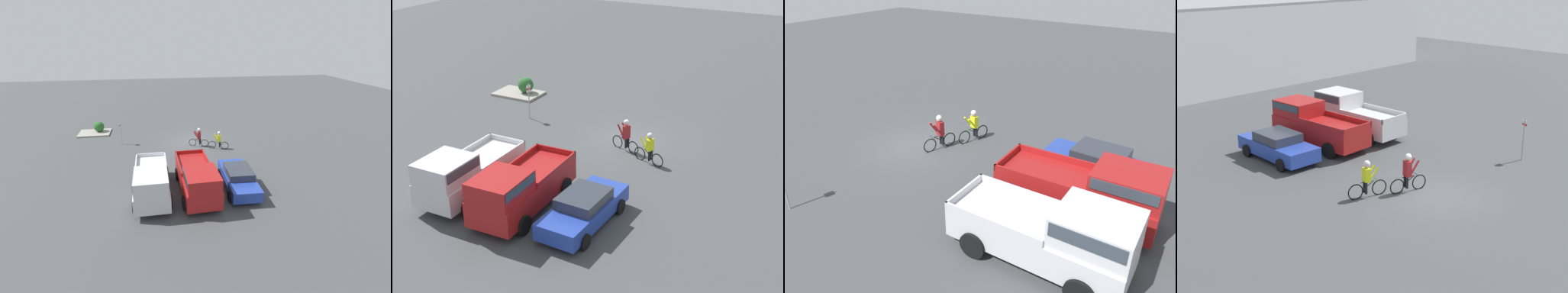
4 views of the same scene
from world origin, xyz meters
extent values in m
plane|color=#424447|center=(0.00, 0.00, 0.00)|extent=(80.00, 80.00, 0.00)
cube|color=#233D9E|center=(-1.87, 8.56, 0.62)|extent=(1.97, 4.66, 0.70)
cube|color=#2D333D|center=(-1.87, 8.56, 1.19)|extent=(1.70, 2.13, 0.45)
cylinder|color=black|center=(-2.72, 10.06, 0.32)|extent=(0.20, 0.64, 0.63)
cylinder|color=black|center=(-0.92, 10.00, 0.32)|extent=(0.20, 0.64, 0.63)
cylinder|color=black|center=(-2.83, 7.12, 0.32)|extent=(0.20, 0.64, 0.63)
cylinder|color=black|center=(-1.02, 7.05, 0.32)|extent=(0.20, 0.64, 0.63)
cube|color=maroon|center=(0.93, 8.60, 0.91)|extent=(2.21, 5.64, 1.07)
cube|color=maroon|center=(0.88, 10.28, 1.86)|extent=(1.94, 2.29, 0.84)
cube|color=#333D47|center=(0.88, 10.28, 2.05)|extent=(2.00, 2.11, 0.37)
cube|color=maroon|center=(-0.01, 7.46, 1.57)|extent=(0.19, 3.35, 0.25)
cube|color=maroon|center=(1.94, 7.52, 1.57)|extent=(0.19, 3.35, 0.25)
cube|color=maroon|center=(1.01, 5.85, 1.57)|extent=(2.04, 0.14, 0.25)
cylinder|color=black|center=(-0.14, 10.30, 0.42)|extent=(0.25, 0.84, 0.83)
cylinder|color=black|center=(1.89, 10.36, 0.42)|extent=(0.25, 0.84, 0.83)
cylinder|color=black|center=(-0.03, 6.84, 0.42)|extent=(0.25, 0.84, 0.83)
cylinder|color=black|center=(2.00, 6.91, 0.42)|extent=(0.25, 0.84, 0.83)
cube|color=silver|center=(3.73, 8.50, 0.89)|extent=(2.09, 5.50, 0.99)
cube|color=silver|center=(3.71, 10.15, 1.86)|extent=(1.89, 2.21, 0.94)
cube|color=#333D47|center=(3.71, 10.15, 2.07)|extent=(1.95, 2.03, 0.41)
cube|color=silver|center=(2.76, 7.40, 1.51)|extent=(0.11, 3.29, 0.25)
cube|color=silver|center=(4.72, 7.42, 1.51)|extent=(0.11, 3.29, 0.25)
cube|color=silver|center=(3.75, 5.80, 1.51)|extent=(2.04, 0.10, 0.25)
cylinder|color=black|center=(2.69, 10.19, 0.44)|extent=(0.23, 0.88, 0.88)
cylinder|color=black|center=(4.73, 10.21, 0.44)|extent=(0.23, 0.88, 0.88)
cylinder|color=black|center=(2.73, 6.80, 0.44)|extent=(0.23, 0.88, 0.88)
cylinder|color=black|center=(4.76, 6.81, 0.44)|extent=(0.23, 0.88, 0.88)
torus|color=black|center=(0.07, 1.10, 0.32)|extent=(0.68, 0.26, 0.70)
torus|color=black|center=(-0.98, 1.44, 0.32)|extent=(0.68, 0.26, 0.70)
cylinder|color=black|center=(-0.45, 1.27, 0.49)|extent=(0.55, 0.21, 0.37)
cylinder|color=black|center=(-0.45, 1.27, 0.69)|extent=(0.59, 0.22, 0.04)
cylinder|color=black|center=(-0.64, 1.33, 0.49)|extent=(0.05, 0.05, 0.34)
cylinder|color=black|center=(-0.06, 1.14, 0.71)|extent=(0.16, 0.44, 0.02)
cylinder|color=black|center=(-0.53, 1.39, 0.45)|extent=(0.15, 0.15, 0.52)
cylinder|color=black|center=(-0.59, 1.21, 0.45)|extent=(0.15, 0.15, 0.52)
cube|color=maroon|center=(-0.51, 1.28, 1.06)|extent=(0.34, 0.42, 0.69)
cylinder|color=maroon|center=(-0.24, 1.38, 1.06)|extent=(0.55, 0.25, 0.74)
cylinder|color=maroon|center=(-0.35, 1.05, 1.06)|extent=(0.55, 0.25, 0.74)
sphere|color=tan|center=(-0.48, 1.27, 1.53)|extent=(0.25, 0.25, 0.25)
sphere|color=silver|center=(-0.48, 1.27, 1.59)|extent=(0.28, 0.28, 0.28)
torus|color=black|center=(-1.56, 1.93, 0.33)|extent=(0.69, 0.27, 0.71)
torus|color=black|center=(-2.62, 2.28, 0.33)|extent=(0.69, 0.27, 0.71)
cylinder|color=#2D5133|center=(-2.09, 2.11, 0.50)|extent=(0.56, 0.21, 0.38)
cylinder|color=#2D5133|center=(-2.09, 2.11, 0.70)|extent=(0.60, 0.22, 0.04)
cylinder|color=#2D5133|center=(-2.28, 2.17, 0.50)|extent=(0.05, 0.05, 0.34)
cylinder|color=#2D5133|center=(-1.69, 1.98, 0.72)|extent=(0.16, 0.44, 0.02)
cylinder|color=black|center=(-2.17, 2.23, 0.46)|extent=(0.15, 0.15, 0.53)
cylinder|color=black|center=(-2.22, 2.06, 0.46)|extent=(0.15, 0.15, 0.53)
cube|color=yellow|center=(-2.14, 2.13, 1.01)|extent=(0.34, 0.42, 0.58)
cylinder|color=yellow|center=(-1.88, 2.22, 1.01)|extent=(0.55, 0.25, 0.64)
cylinder|color=yellow|center=(-1.98, 1.89, 1.01)|extent=(0.55, 0.25, 0.64)
sphere|color=tan|center=(-2.12, 2.12, 1.43)|extent=(0.26, 0.26, 0.26)
sphere|color=silver|center=(-2.12, 2.12, 1.50)|extent=(0.28, 0.28, 0.28)
cylinder|color=#9E9EA3|center=(6.50, -0.26, 1.09)|extent=(0.06, 0.06, 2.17)
cube|color=white|center=(6.50, -0.26, 1.85)|extent=(0.12, 0.29, 0.45)
cube|color=red|center=(6.50, -0.26, 1.85)|extent=(0.12, 0.29, 0.10)
cube|color=gray|center=(9.56, -3.58, 0.07)|extent=(3.08, 2.12, 0.15)
sphere|color=#286028|center=(9.12, -3.82, 0.67)|extent=(1.04, 1.04, 1.04)
camera|label=1|loc=(3.20, 22.91, 9.34)|focal=24.00mm
camera|label=2|loc=(-10.72, 25.10, 11.99)|focal=50.00mm
camera|label=3|loc=(12.20, 12.04, 8.43)|focal=35.00mm
camera|label=4|loc=(-17.07, -12.62, 9.35)|focal=50.00mm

